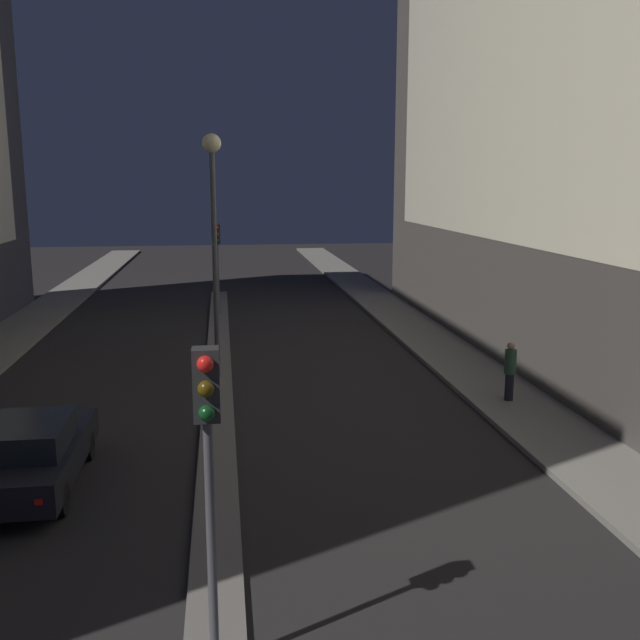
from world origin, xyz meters
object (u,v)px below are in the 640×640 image
traffic_light_near (208,437)px  traffic_light_mid (217,248)px  pedestrian_on_right_sidewalk (510,369)px  car_left_lane (31,453)px  street_lamp (213,205)px

traffic_light_near → traffic_light_mid: 25.08m
pedestrian_on_right_sidewalk → traffic_light_near: bearing=-128.9°
car_left_lane → pedestrian_on_right_sidewalk: bearing=18.6°
traffic_light_near → car_left_lane: 7.56m
street_lamp → pedestrian_on_right_sidewalk: (8.14, -3.68, -4.48)m
traffic_light_mid → pedestrian_on_right_sidewalk: bearing=-61.5°
traffic_light_near → car_left_lane: (-3.74, 6.11, -2.41)m
traffic_light_near → street_lamp: street_lamp is taller
traffic_light_mid → street_lamp: size_ratio=0.55×
street_lamp → car_left_lane: bearing=-116.0°
street_lamp → pedestrian_on_right_sidewalk: 10.00m
street_lamp → car_left_lane: (-3.74, -7.67, -4.76)m
traffic_light_mid → street_lamp: (0.00, -11.30, 2.34)m
car_left_lane → street_lamp: bearing=64.0°
street_lamp → traffic_light_near: bearing=-90.0°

